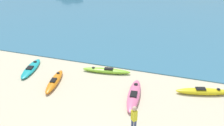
% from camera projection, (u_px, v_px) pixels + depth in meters
% --- Properties ---
extents(kayak_on_sand_0, '(1.16, 3.09, 0.37)m').
position_uv_depth(kayak_on_sand_0, '(54.00, 81.00, 17.07)').
color(kayak_on_sand_0, orange).
rests_on(kayak_on_sand_0, ground_plane).
extents(kayak_on_sand_1, '(1.36, 3.15, 0.30)m').
position_uv_depth(kayak_on_sand_1, '(31.00, 68.00, 18.77)').
color(kayak_on_sand_1, teal).
rests_on(kayak_on_sand_1, ground_plane).
extents(kayak_on_sand_2, '(3.33, 1.49, 0.39)m').
position_uv_depth(kayak_on_sand_2, '(203.00, 91.00, 15.96)').
color(kayak_on_sand_2, yellow).
rests_on(kayak_on_sand_2, ground_plane).
extents(kayak_on_sand_3, '(1.15, 3.62, 0.38)m').
position_uv_depth(kayak_on_sand_3, '(134.00, 95.00, 15.61)').
color(kayak_on_sand_3, '#E5668C').
rests_on(kayak_on_sand_3, ground_plane).
extents(kayak_on_sand_4, '(3.45, 1.05, 0.35)m').
position_uv_depth(kayak_on_sand_4, '(106.00, 71.00, 18.41)').
color(kayak_on_sand_4, '#8CCC2D').
rests_on(kayak_on_sand_4, ground_plane).
extents(person_near_foreground, '(0.33, 0.29, 1.61)m').
position_uv_depth(person_near_foreground, '(134.00, 118.00, 12.45)').
color(person_near_foreground, '#384260').
rests_on(person_near_foreground, ground_plane).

